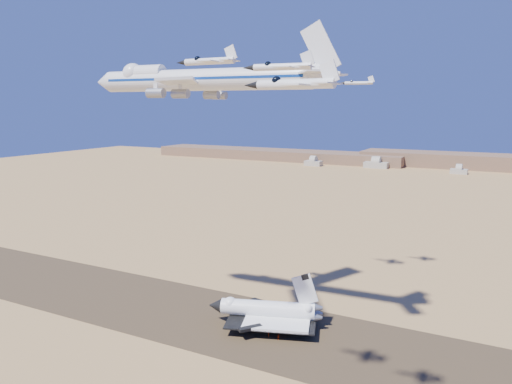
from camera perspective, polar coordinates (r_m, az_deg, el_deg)
The scene contains 14 objects.
ground at distance 195.29m, azimuth -5.69°, elevation -14.02°, with size 1200.00×1200.00×0.00m, color tan.
runway at distance 195.28m, azimuth -5.69°, elevation -14.01°, with size 600.00×50.00×0.06m, color #473723.
ridgeline at distance 680.36m, azimuth 24.78°, elevation 2.93°, with size 960.00×90.00×18.00m.
hangars at distance 652.05m, azimuth 13.10°, elevation 3.08°, with size 200.50×29.50×30.00m.
shuttle at distance 185.67m, azimuth 1.23°, elevation -13.43°, with size 42.02×33.80×20.46m.
carrier_747 at distance 170.78m, azimuth -6.94°, elevation 12.61°, with size 90.36×69.96×22.53m.
crew_a at distance 178.86m, azimuth 1.46°, elevation -16.00°, with size 0.60×0.40×1.65m, color red.
crew_b at distance 177.32m, azimuth 2.61°, elevation -16.21°, with size 0.91×0.52×1.87m, color red.
crew_c at distance 177.13m, azimuth 2.53°, elevation -16.26°, with size 1.02×0.52×1.74m, color red.
chase_jet_a at distance 108.98m, azimuth -5.49°, elevation 14.67°, with size 15.36×8.10×3.83m.
chase_jet_b at distance 96.72m, azimuth 2.82°, elevation 14.12°, with size 14.26×7.84×3.56m.
chase_jet_c at distance 73.72m, azimuth 4.24°, elevation 12.23°, with size 15.72×8.56×3.92m.
chase_jet_d at distance 206.22m, azimuth 6.40°, elevation 13.20°, with size 15.75×8.40×3.92m.
chase_jet_e at distance 215.15m, azimuth 11.58°, elevation 12.12°, with size 14.43×8.15×3.63m.
Camera 1 is at (99.40, -148.45, 78.87)m, focal length 35.00 mm.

